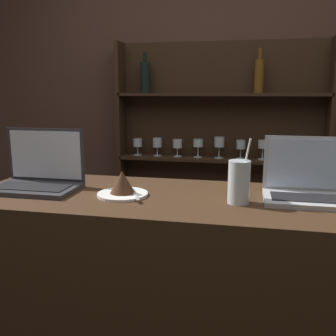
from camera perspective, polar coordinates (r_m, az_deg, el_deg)
bar_counter at (r=1.63m, az=1.73°, el=-22.83°), size 1.61×0.55×1.07m
back_wall at (r=2.74m, az=7.04°, el=9.28°), size 7.00×0.06×2.70m
back_shelf at (r=2.70m, az=7.69°, el=0.39°), size 1.45×0.18×1.80m
laptop_near at (r=1.58m, az=-19.12°, el=-1.06°), size 0.34×0.21×0.24m
laptop_far at (r=1.44m, az=21.15°, el=-2.59°), size 0.34×0.21×0.22m
cake_plate at (r=1.41m, az=-6.95°, el=-2.75°), size 0.19×0.19×0.09m
water_glass at (r=1.32m, az=10.77°, el=-2.11°), size 0.08×0.08×0.23m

